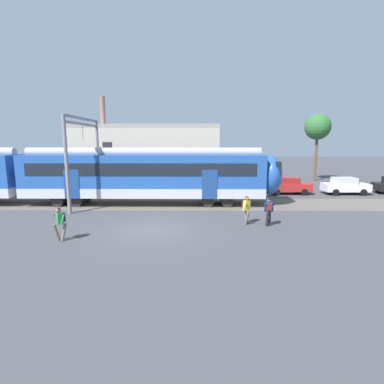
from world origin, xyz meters
TOP-DOWN VIEW (x-y plane):
  - ground_plane at (0.00, 0.00)m, footprint 160.00×160.00m
  - track_bed at (-12.59, 7.01)m, footprint 80.00×4.40m
  - pedestrian_green at (-4.20, -1.72)m, footprint 0.69×0.50m
  - pedestrian_yellow at (5.31, 1.36)m, footprint 0.51×0.70m
  - pedestrian_navy at (6.52, 0.98)m, footprint 0.56×0.63m
  - parked_car_red at (10.82, 11.61)m, footprint 4.05×1.85m
  - parked_car_white at (16.03, 11.54)m, footprint 4.03×1.81m
  - catenary_gantry at (-6.08, 7.01)m, footprint 0.24×6.64m
  - background_building at (-2.62, 15.03)m, footprint 14.38×5.00m
  - street_tree_right at (16.87, 20.84)m, footprint 3.02×3.02m
  - street_tree_left at (-8.03, 20.97)m, footprint 3.01×3.01m

SIDE VIEW (x-z plane):
  - ground_plane at x=0.00m, z-range 0.00..0.00m
  - track_bed at x=-12.59m, z-range 0.00..0.01m
  - parked_car_red at x=10.82m, z-range 0.01..1.55m
  - parked_car_white at x=16.03m, z-range 0.01..1.55m
  - pedestrian_green at x=-4.20m, z-range 0.16..1.82m
  - pedestrian_yellow at x=5.31m, z-range 0.16..1.82m
  - pedestrian_navy at x=6.52m, z-range 0.16..1.82m
  - background_building at x=-2.62m, z-range -1.39..7.81m
  - catenary_gantry at x=-6.08m, z-range 1.05..7.58m
  - street_tree_left at x=-8.03m, z-range 1.60..7.90m
  - street_tree_right at x=16.87m, z-range 2.41..10.39m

